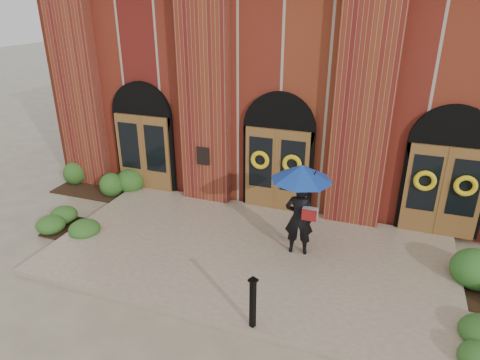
% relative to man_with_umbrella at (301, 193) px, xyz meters
% --- Properties ---
extents(ground, '(90.00, 90.00, 0.00)m').
position_rel_man_with_umbrella_xyz_m(ground, '(-1.17, -0.56, -1.81)').
color(ground, gray).
rests_on(ground, ground).
extents(landing, '(10.00, 5.30, 0.15)m').
position_rel_man_with_umbrella_xyz_m(landing, '(-1.17, -0.41, -1.73)').
color(landing, tan).
rests_on(landing, ground).
extents(church_building, '(16.20, 12.53, 7.00)m').
position_rel_man_with_umbrella_xyz_m(church_building, '(-1.17, 8.23, 1.69)').
color(church_building, maroon).
rests_on(church_building, ground).
extents(man_with_umbrella, '(1.69, 1.69, 2.37)m').
position_rel_man_with_umbrella_xyz_m(man_with_umbrella, '(0.00, 0.00, 0.00)').
color(man_with_umbrella, black).
rests_on(man_with_umbrella, landing).
extents(metal_post, '(0.20, 0.20, 1.11)m').
position_rel_man_with_umbrella_xyz_m(metal_post, '(-0.24, -2.91, -1.07)').
color(metal_post, black).
rests_on(metal_post, landing).
extents(hedge_wall_left, '(2.89, 1.16, 0.74)m').
position_rel_man_with_umbrella_xyz_m(hedge_wall_left, '(-7.15, 1.63, -1.44)').
color(hedge_wall_left, '#2A541C').
rests_on(hedge_wall_left, ground).
extents(hedge_front_left, '(1.27, 1.09, 0.45)m').
position_rel_man_with_umbrella_xyz_m(hedge_front_left, '(-6.27, -0.81, -1.58)').
color(hedge_front_left, '#2A561D').
rests_on(hedge_front_left, ground).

